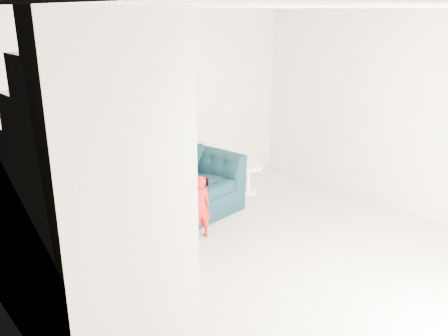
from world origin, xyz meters
The scene contains 12 objects.
floor centered at (0.00, 0.00, 0.00)m, with size 5.50×5.50×0.00m, color tan.
ceiling centered at (0.00, 0.00, 2.70)m, with size 5.50×5.50×0.00m, color silver.
back_wall centered at (0.00, 2.75, 1.35)m, with size 5.00×5.00×0.00m, color #B9AD96.
left_wall centered at (-2.50, 0.00, 1.35)m, with size 5.50×5.50×0.00m, color #B9AD96.
right_wall centered at (2.50, 0.00, 1.35)m, with size 5.50×5.50×0.00m, color #B9AD96.
armchair centered at (0.21, 2.00, 0.39)m, with size 1.21×1.06×0.79m, color black.
toddler centered at (-0.18, 1.27, 0.40)m, with size 0.29×0.19×0.81m, color #8F040B.
side_table centered at (1.31, 2.03, 0.29)m, with size 0.44×0.44×0.44m.
staircase centered at (-2.00, 0.55, 0.95)m, with size 1.02×3.03×3.62m.
cushion centered at (0.46, 2.31, 0.63)m, with size 0.40×0.11×0.38m, color black.
throw centered at (-0.30, 1.98, 0.49)m, with size 0.04×0.43×0.48m, color black.
phone centered at (-0.06, 1.27, 0.70)m, with size 0.02×0.05×0.10m, color black.
Camera 1 is at (-3.34, -3.01, 2.66)m, focal length 38.00 mm.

